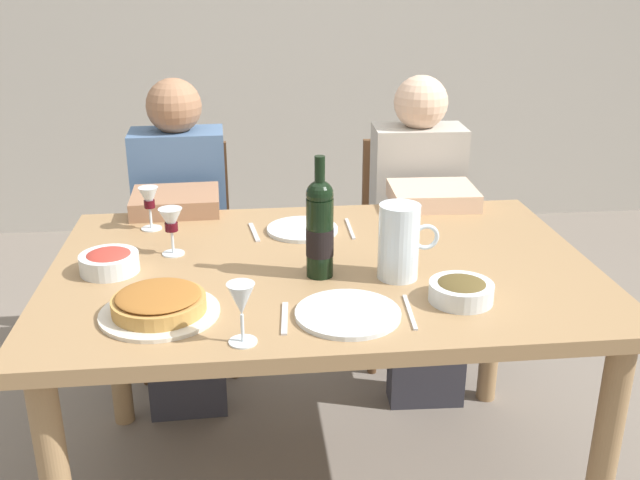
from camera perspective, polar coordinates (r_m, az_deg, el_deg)
The scene contains 19 objects.
dining_table at distance 2.04m, azimuth 0.21°, elevation -4.27°, with size 1.50×1.00×0.76m.
wine_bottle at distance 1.88m, azimuth -0.02°, elevation 0.94°, with size 0.07×0.07×0.33m.
water_pitcher at distance 1.90m, azimuth 6.27°, elevation -0.47°, with size 0.16×0.11×0.20m.
baked_tart at distance 1.75m, azimuth -12.62°, elevation -4.98°, with size 0.29×0.29×0.06m.
salad_bowl at distance 2.02m, azimuth -16.35°, elevation -1.61°, with size 0.16×0.16×0.06m.
olive_bowl at distance 1.81m, azimuth 11.12°, elevation -3.90°, with size 0.16×0.16×0.06m.
wine_glass_left_diner at distance 2.29m, azimuth -13.38°, elevation 3.07°, with size 0.06×0.06×0.14m.
wine_glass_right_diner at distance 2.08m, azimuth -11.71°, elevation 1.36°, with size 0.07×0.07×0.14m.
wine_glass_centre at distance 1.57m, azimuth -6.25°, elevation -4.90°, with size 0.06×0.06×0.14m.
dinner_plate_left_setting at distance 2.24m, azimuth -1.40°, elevation 0.86°, with size 0.22×0.22×0.01m, color silver.
dinner_plate_right_setting at distance 1.71m, azimuth 2.22°, elevation -5.84°, with size 0.25×0.25×0.01m, color silver.
fork_left_setting at distance 2.24m, azimuth -5.23°, elevation 0.62°, with size 0.16×0.01×0.01m, color silver.
knife_left_setting at distance 2.26m, azimuth 2.39°, elevation 0.91°, with size 0.18×0.01×0.01m, color silver.
knife_right_setting at distance 1.74m, azimuth 7.13°, elevation -5.66°, with size 0.18×0.01×0.01m, color silver.
spoon_right_setting at distance 1.70m, azimuth -2.81°, elevation -6.19°, with size 0.16×0.01×0.01m, color silver.
chair_left at distance 2.95m, azimuth -10.57°, elevation -0.00°, with size 0.41×0.41×0.87m.
diner_left at distance 2.69m, azimuth -10.93°, elevation 0.57°, with size 0.35×0.51×1.16m.
chair_right at distance 2.99m, azimuth 6.97°, elevation 0.48°, with size 0.42×0.42×0.87m.
diner_right at distance 2.73m, azimuth 7.99°, elevation 1.08°, with size 0.35×0.51×1.16m.
Camera 1 is at (-0.21, -1.83, 1.54)m, focal length 40.41 mm.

